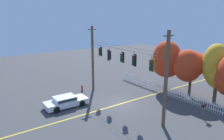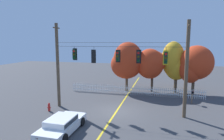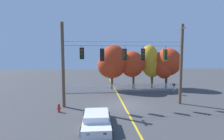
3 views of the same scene
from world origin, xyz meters
name	(u,v)px [view 2 (image 2 of 3)]	position (x,y,z in m)	size (l,w,h in m)	color
ground	(117,111)	(0.00, 0.00, 0.00)	(80.00, 80.00, 0.00)	#424244
lane_centerline_stripe	(117,111)	(0.00, 0.00, 0.00)	(0.16, 36.00, 0.01)	gold
signal_support_span	(117,67)	(0.00, 0.00, 4.15)	(12.14, 1.10, 8.17)	brown
traffic_signal_eastbound_side	(74,54)	(-4.12, 0.01, 5.23)	(0.43, 0.38, 1.31)	black
traffic_signal_westbound_side	(94,56)	(-2.16, -0.01, 5.09)	(0.43, 0.38, 1.51)	black
traffic_signal_northbound_primary	(118,56)	(0.09, 0.01, 5.13)	(0.43, 0.38, 1.41)	black
traffic_signal_northbound_secondary	(139,57)	(1.95, 0.01, 5.13)	(0.43, 0.38, 1.46)	black
traffic_signal_southbound_primary	(166,58)	(4.23, 0.01, 5.07)	(0.43, 0.38, 1.52)	black
white_picket_fence	(134,90)	(0.76, 6.09, 0.56)	(16.14, 0.06, 1.11)	white
autumn_maple_near_fence	(127,62)	(-0.39, 7.54, 3.88)	(4.10, 3.53, 6.41)	brown
autumn_maple_mid	(150,63)	(2.51, 8.03, 3.78)	(3.80, 3.63, 5.57)	#473828
autumn_oak_far_east	(175,62)	(5.49, 8.77, 3.87)	(3.41, 2.69, 6.48)	brown
autumn_maple_far_west	(195,64)	(7.77, 8.05, 3.71)	(3.96, 3.75, 6.00)	brown
parked_car	(62,124)	(-2.78, -5.17, 0.61)	(2.07, 4.49, 1.15)	white
fire_hydrant	(49,107)	(-6.10, -1.55, 0.39)	(0.38, 0.22, 0.79)	red
roadside_mailbox	(192,93)	(7.09, 4.09, 1.16)	(0.25, 0.44, 1.43)	brown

